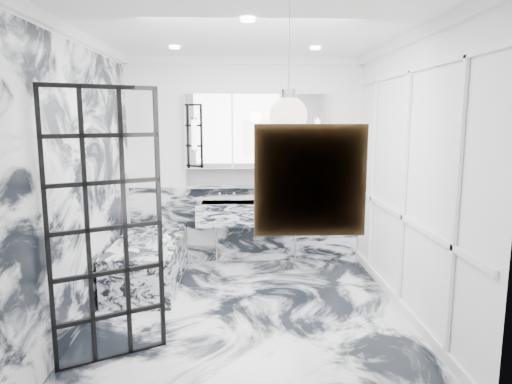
{
  "coord_description": "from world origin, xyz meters",
  "views": [
    {
      "loc": [
        -0.08,
        -4.46,
        2.0
      ],
      "look_at": [
        0.11,
        0.5,
        1.19
      ],
      "focal_mm": 32.0,
      "sensor_mm": 36.0,
      "label": 1
    }
  ],
  "objects_px": {
    "trough_sink": "(256,213)",
    "bathtub": "(149,262)",
    "crittall_door": "(106,228)",
    "mirror_cabinet": "(256,131)"
  },
  "relations": [
    {
      "from": "trough_sink",
      "to": "bathtub",
      "type": "bearing_deg",
      "value": -153.52
    },
    {
      "from": "trough_sink",
      "to": "crittall_door",
      "type": "bearing_deg",
      "value": -118.45
    },
    {
      "from": "crittall_door",
      "to": "bathtub",
      "type": "bearing_deg",
      "value": 63.09
    },
    {
      "from": "crittall_door",
      "to": "mirror_cabinet",
      "type": "distance_m",
      "value": 2.97
    },
    {
      "from": "trough_sink",
      "to": "mirror_cabinet",
      "type": "relative_size",
      "value": 0.84
    },
    {
      "from": "trough_sink",
      "to": "mirror_cabinet",
      "type": "xyz_separation_m",
      "value": [
        -0.0,
        0.17,
        1.09
      ]
    },
    {
      "from": "mirror_cabinet",
      "to": "trough_sink",
      "type": "bearing_deg",
      "value": -90.0
    },
    {
      "from": "crittall_door",
      "to": "bathtub",
      "type": "xyz_separation_m",
      "value": [
        -0.02,
        1.74,
        -0.84
      ]
    },
    {
      "from": "mirror_cabinet",
      "to": "bathtub",
      "type": "bearing_deg",
      "value": -147.94
    },
    {
      "from": "mirror_cabinet",
      "to": "bathtub",
      "type": "xyz_separation_m",
      "value": [
        -1.32,
        -0.83,
        -1.54
      ]
    }
  ]
}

